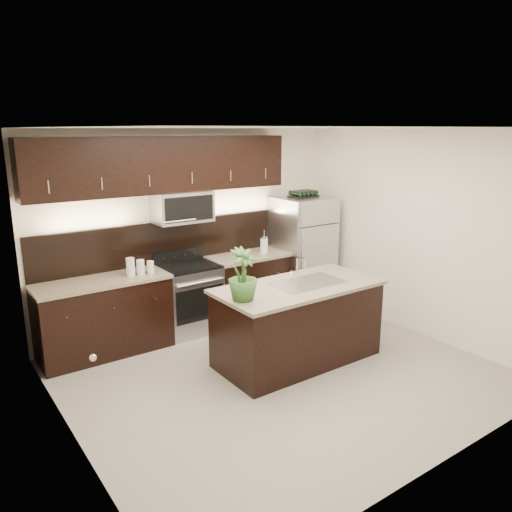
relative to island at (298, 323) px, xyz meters
The scene contains 12 objects.
ground 0.63m from the island, 156.61° to the right, with size 4.50×4.50×0.00m, color gray.
room_walls 1.33m from the island, 157.67° to the right, with size 4.52×4.02×2.71m.
counter_run 1.74m from the island, 118.57° to the left, with size 3.51×0.65×0.94m.
upper_fixtures 2.50m from the island, 115.69° to the left, with size 3.49×0.40×1.66m.
island is the anchor object (origin of this frame).
sink_faucet 0.51m from the island, ahead, with size 0.84×0.50×0.28m.
refrigerator 2.00m from the island, 48.30° to the left, with size 0.82×0.74×1.70m, color #B2B2B7.
wine_rack 2.34m from the island, 48.30° to the left, with size 0.42×0.26×0.10m.
plant 1.11m from the island, behind, with size 0.31×0.31×0.56m, color #2F5823.
canisters 2.06m from the island, 132.71° to the left, with size 0.33×0.14×0.22m.
french_press 1.70m from the island, 68.29° to the left, with size 0.11×0.11×0.33m.
bananas 1.53m from the island, 84.96° to the left, with size 0.16×0.13×0.05m, color gold.
Camera 1 is at (-3.20, -4.04, 2.69)m, focal length 35.00 mm.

